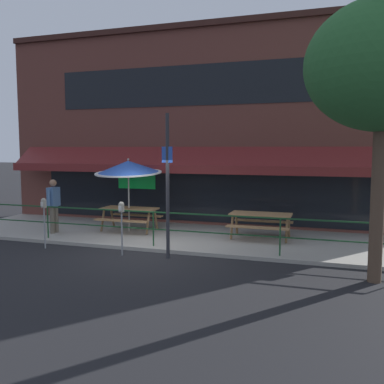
# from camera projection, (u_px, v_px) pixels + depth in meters

# --- Properties ---
(ground_plane) EXTENTS (120.00, 120.00, 0.00)m
(ground_plane) POSITION_uv_depth(u_px,v_px,m) (149.00, 252.00, 11.55)
(ground_plane) COLOR black
(patio_deck) EXTENTS (15.00, 4.00, 0.10)m
(patio_deck) POSITION_uv_depth(u_px,v_px,m) (175.00, 236.00, 13.44)
(patio_deck) COLOR #9E998E
(patio_deck) RESTS_ON ground
(restaurant_building) EXTENTS (15.00, 1.60, 7.12)m
(restaurant_building) POSITION_uv_depth(u_px,v_px,m) (197.00, 127.00, 15.18)
(restaurant_building) COLOR brown
(restaurant_building) RESTS_ON ground
(patio_railing) EXTENTS (13.84, 0.04, 0.97)m
(patio_railing) POSITION_uv_depth(u_px,v_px,m) (153.00, 221.00, 11.75)
(patio_railing) COLOR #194723
(patio_railing) RESTS_ON patio_deck
(picnic_table_left) EXTENTS (1.80, 1.42, 0.76)m
(picnic_table_left) POSITION_uv_depth(u_px,v_px,m) (129.00, 213.00, 13.90)
(picnic_table_left) COLOR #997047
(picnic_table_left) RESTS_ON patio_deck
(picnic_table_centre) EXTENTS (1.80, 1.42, 0.76)m
(picnic_table_centre) POSITION_uv_depth(u_px,v_px,m) (261.00, 219.00, 12.72)
(picnic_table_centre) COLOR #997047
(picnic_table_centre) RESTS_ON patio_deck
(patio_umbrella_left) EXTENTS (2.14, 2.14, 2.38)m
(patio_umbrella_left) POSITION_uv_depth(u_px,v_px,m) (128.00, 167.00, 13.73)
(patio_umbrella_left) COLOR #B7B2A8
(patio_umbrella_left) RESTS_ON patio_deck
(pedestrian_walking) EXTENTS (0.25, 0.62, 1.71)m
(pedestrian_walking) POSITION_uv_depth(u_px,v_px,m) (54.00, 203.00, 13.59)
(pedestrian_walking) COLOR #665B4C
(pedestrian_walking) RESTS_ON patio_deck
(parking_meter_near) EXTENTS (0.15, 0.16, 1.42)m
(parking_meter_near) POSITION_uv_depth(u_px,v_px,m) (44.00, 208.00, 11.86)
(parking_meter_near) COLOR gray
(parking_meter_near) RESTS_ON ground
(parking_meter_far) EXTENTS (0.15, 0.16, 1.42)m
(parking_meter_far) POSITION_uv_depth(u_px,v_px,m) (121.00, 212.00, 11.07)
(parking_meter_far) COLOR gray
(parking_meter_far) RESTS_ON ground
(street_sign_pole) EXTENTS (0.28, 0.09, 3.66)m
(street_sign_pole) POSITION_uv_depth(u_px,v_px,m) (168.00, 185.00, 10.71)
(street_sign_pole) COLOR #2D2D33
(street_sign_pole) RESTS_ON ground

